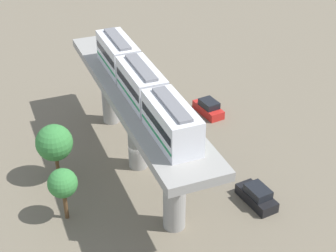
{
  "coord_description": "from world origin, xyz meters",
  "views": [
    {
      "loc": [
        12.67,
        39.44,
        30.27
      ],
      "look_at": [
        -2.5,
        1.74,
        5.08
      ],
      "focal_mm": 54.34,
      "sensor_mm": 36.0,
      "label": 1
    }
  ],
  "objects_px": {
    "parked_car_red": "(208,108)",
    "tree_near_viaduct": "(54,143)",
    "tree_mid_lot": "(63,184)",
    "parked_car_blue": "(206,162)",
    "parked_car_black": "(257,196)",
    "train": "(142,84)"
  },
  "relations": [
    {
      "from": "parked_car_red",
      "to": "tree_mid_lot",
      "type": "relative_size",
      "value": 0.87
    },
    {
      "from": "parked_car_black",
      "to": "train",
      "type": "bearing_deg",
      "value": -50.3
    },
    {
      "from": "parked_car_red",
      "to": "parked_car_black",
      "type": "bearing_deg",
      "value": 72.04
    },
    {
      "from": "tree_near_viaduct",
      "to": "tree_mid_lot",
      "type": "height_order",
      "value": "tree_near_viaduct"
    },
    {
      "from": "train",
      "to": "parked_car_black",
      "type": "relative_size",
      "value": 4.68
    },
    {
      "from": "parked_car_red",
      "to": "tree_near_viaduct",
      "type": "relative_size",
      "value": 0.75
    },
    {
      "from": "parked_car_blue",
      "to": "tree_mid_lot",
      "type": "distance_m",
      "value": 14.88
    },
    {
      "from": "parked_car_blue",
      "to": "tree_mid_lot",
      "type": "bearing_deg",
      "value": -5.01
    },
    {
      "from": "parked_car_blue",
      "to": "tree_near_viaduct",
      "type": "relative_size",
      "value": 0.77
    },
    {
      "from": "parked_car_red",
      "to": "parked_car_black",
      "type": "distance_m",
      "value": 16.34
    },
    {
      "from": "parked_car_red",
      "to": "tree_near_viaduct",
      "type": "height_order",
      "value": "tree_near_viaduct"
    },
    {
      "from": "parked_car_black",
      "to": "tree_near_viaduct",
      "type": "relative_size",
      "value": 0.75
    },
    {
      "from": "tree_near_viaduct",
      "to": "train",
      "type": "bearing_deg",
      "value": 161.4
    },
    {
      "from": "tree_mid_lot",
      "to": "tree_near_viaduct",
      "type": "bearing_deg",
      "value": -94.83
    },
    {
      "from": "tree_near_viaduct",
      "to": "parked_car_black",
      "type": "bearing_deg",
      "value": 147.1
    },
    {
      "from": "train",
      "to": "tree_mid_lot",
      "type": "relative_size",
      "value": 4.04
    },
    {
      "from": "parked_car_red",
      "to": "parked_car_blue",
      "type": "distance_m",
      "value": 10.79
    },
    {
      "from": "train",
      "to": "parked_car_red",
      "type": "relative_size",
      "value": 4.66
    },
    {
      "from": "parked_car_red",
      "to": "tree_mid_lot",
      "type": "xyz_separation_m",
      "value": [
        19.33,
        11.64,
        3.0
      ]
    },
    {
      "from": "parked_car_red",
      "to": "tree_mid_lot",
      "type": "bearing_deg",
      "value": 23.42
    },
    {
      "from": "tree_near_viaduct",
      "to": "parked_car_red",
      "type": "bearing_deg",
      "value": -162.91
    },
    {
      "from": "parked_car_red",
      "to": "parked_car_blue",
      "type": "xyz_separation_m",
      "value": [
        4.89,
        9.62,
        0.0
      ]
    }
  ]
}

